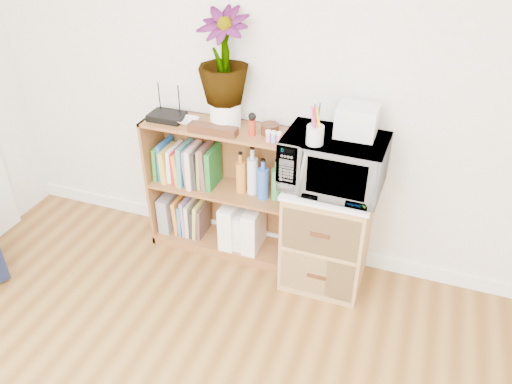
% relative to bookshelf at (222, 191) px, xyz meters
% --- Properties ---
extents(skirting_board, '(4.00, 0.02, 0.10)m').
position_rel_bookshelf_xyz_m(skirting_board, '(0.35, 0.14, -0.42)').
color(skirting_board, white).
rests_on(skirting_board, ground).
extents(bookshelf, '(1.00, 0.30, 0.95)m').
position_rel_bookshelf_xyz_m(bookshelf, '(0.00, 0.00, 0.00)').
color(bookshelf, brown).
rests_on(bookshelf, ground).
extents(wicker_unit, '(0.50, 0.45, 0.70)m').
position_rel_bookshelf_xyz_m(wicker_unit, '(0.75, -0.08, -0.12)').
color(wicker_unit, '#9E7542').
rests_on(wicker_unit, ground).
extents(microwave, '(0.59, 0.41, 0.32)m').
position_rel_bookshelf_xyz_m(microwave, '(0.75, -0.08, 0.40)').
color(microwave, white).
rests_on(microwave, wicker_unit).
extents(pen_cup, '(0.09, 0.09, 0.10)m').
position_rel_bookshelf_xyz_m(pen_cup, '(0.66, -0.20, 0.62)').
color(pen_cup, silver).
rests_on(pen_cup, microwave).
extents(small_appliance, '(0.22, 0.18, 0.17)m').
position_rel_bookshelf_xyz_m(small_appliance, '(0.84, -0.02, 0.65)').
color(small_appliance, silver).
rests_on(small_appliance, microwave).
extents(router, '(0.22, 0.15, 0.04)m').
position_rel_bookshelf_xyz_m(router, '(-0.35, -0.02, 0.50)').
color(router, black).
rests_on(router, bookshelf).
extents(white_bowl, '(0.13, 0.13, 0.03)m').
position_rel_bookshelf_xyz_m(white_bowl, '(-0.20, -0.03, 0.49)').
color(white_bowl, silver).
rests_on(white_bowl, bookshelf).
extents(plant_pot, '(0.19, 0.19, 0.16)m').
position_rel_bookshelf_xyz_m(plant_pot, '(0.04, 0.02, 0.56)').
color(plant_pot, white).
rests_on(plant_pot, bookshelf).
extents(potted_plant, '(0.31, 0.31, 0.55)m').
position_rel_bookshelf_xyz_m(potted_plant, '(0.04, 0.02, 0.91)').
color(potted_plant, '#407930').
rests_on(potted_plant, plant_pot).
extents(trinket_box, '(0.31, 0.08, 0.05)m').
position_rel_bookshelf_xyz_m(trinket_box, '(0.01, -0.10, 0.50)').
color(trinket_box, '#381D0F').
rests_on(trinket_box, bookshelf).
extents(kokeshi_doll, '(0.04, 0.04, 0.10)m').
position_rel_bookshelf_xyz_m(kokeshi_doll, '(0.24, -0.04, 0.52)').
color(kokeshi_doll, '#A52714').
rests_on(kokeshi_doll, bookshelf).
extents(wooden_bowl, '(0.11, 0.11, 0.06)m').
position_rel_bookshelf_xyz_m(wooden_bowl, '(0.33, 0.01, 0.51)').
color(wooden_bowl, '#361E0E').
rests_on(wooden_bowl, bookshelf).
extents(paint_jars, '(0.10, 0.04, 0.05)m').
position_rel_bookshelf_xyz_m(paint_jars, '(0.39, -0.09, 0.50)').
color(paint_jars, pink).
rests_on(paint_jars, bookshelf).
extents(file_box, '(0.08, 0.22, 0.27)m').
position_rel_bookshelf_xyz_m(file_box, '(-0.43, 0.00, -0.27)').
color(file_box, gray).
rests_on(file_box, bookshelf).
extents(magazine_holder_left, '(0.10, 0.26, 0.32)m').
position_rel_bookshelf_xyz_m(magazine_holder_left, '(0.07, -0.01, -0.24)').
color(magazine_holder_left, white).
rests_on(magazine_holder_left, bookshelf).
extents(magazine_holder_mid, '(0.08, 0.21, 0.27)m').
position_rel_bookshelf_xyz_m(magazine_holder_mid, '(0.15, -0.01, -0.27)').
color(magazine_holder_mid, white).
rests_on(magazine_holder_mid, bookshelf).
extents(magazine_holder_right, '(0.10, 0.25, 0.31)m').
position_rel_bookshelf_xyz_m(magazine_holder_right, '(0.23, -0.01, -0.25)').
color(magazine_holder_right, white).
rests_on(magazine_holder_right, bookshelf).
extents(cookbooks, '(0.42, 0.20, 0.30)m').
position_rel_bookshelf_xyz_m(cookbooks, '(-0.24, 0.00, 0.16)').
color(cookbooks, '#257C21').
rests_on(cookbooks, bookshelf).
extents(liquor_bottles, '(0.39, 0.07, 0.32)m').
position_rel_bookshelf_xyz_m(liquor_bottles, '(0.29, -0.00, 0.17)').
color(liquor_bottles, orange).
rests_on(liquor_bottles, bookshelf).
extents(lower_books, '(0.22, 0.19, 0.28)m').
position_rel_bookshelf_xyz_m(lower_books, '(-0.25, 0.00, -0.28)').
color(lower_books, orange).
rests_on(lower_books, bookshelf).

